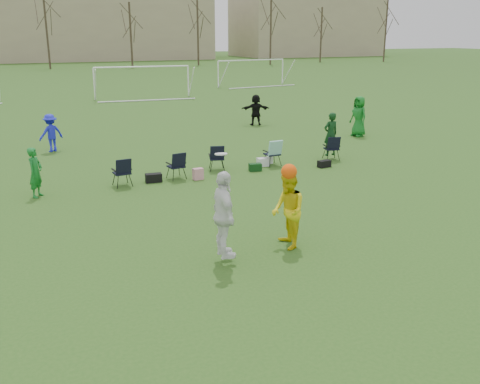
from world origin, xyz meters
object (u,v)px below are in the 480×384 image
fielder_green_far (359,116)px  goal_right (252,65)px  fielder_black (256,110)px  fielder_blue (51,133)px  goal_mid (142,73)px  center_contest (259,212)px  fielder_green_near (36,172)px

fielder_green_far → goal_right: size_ratio=0.27×
fielder_green_far → fielder_black: bearing=-155.6°
fielder_blue → goal_right: 31.18m
fielder_black → goal_mid: (-2.83, 14.98, 1.08)m
center_contest → goal_right: size_ratio=0.35×
fielder_blue → center_contest: bearing=82.5°
fielder_green_near → center_contest: 8.18m
fielder_green_far → goal_mid: bearing=-172.1°
fielder_blue → goal_mid: (8.15, 17.77, 1.11)m
fielder_blue → goal_mid: 19.58m
fielder_blue → fielder_black: size_ratio=0.96×
fielder_blue → goal_mid: size_ratio=0.22×
goal_mid → fielder_black: bearing=-75.3°
fielder_blue → center_contest: center_contest is taller
fielder_black → goal_mid: bearing=-63.5°
fielder_blue → fielder_green_far: (14.27, -2.19, 0.18)m
center_contest → goal_mid: (4.66, 31.44, 0.87)m
fielder_black → goal_right: goal_right is taller
fielder_blue → goal_right: bearing=-152.1°
fielder_green_far → goal_right: goal_right is taller
center_contest → goal_mid: bearing=81.6°
center_contest → goal_mid: size_ratio=0.34×
fielder_green_near → fielder_green_far: fielder_green_far is taller
fielder_green_near → center_contest: center_contest is taller
fielder_black → goal_mid: goal_mid is taller
center_contest → fielder_black: bearing=65.6°
fielder_green_near → fielder_green_far: bearing=-41.0°
fielder_green_near → center_contest: size_ratio=0.62×
fielder_green_far → goal_right: 26.63m
fielder_black → center_contest: size_ratio=0.67×
fielder_green_near → goal_right: 37.19m
fielder_green_far → fielder_black: 5.98m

